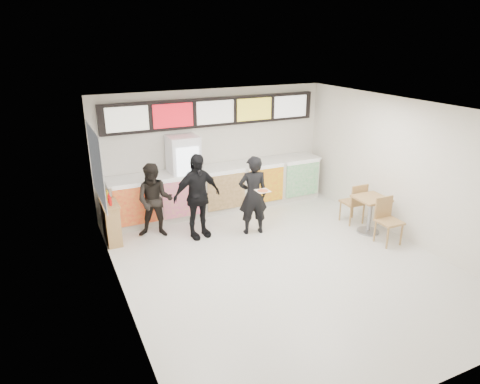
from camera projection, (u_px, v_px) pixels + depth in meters
floor at (282, 264)px, 8.35m from camera, size 7.00×7.00×0.00m
ceiling at (288, 110)px, 7.32m from camera, size 7.00×7.00×0.00m
wall_back at (214, 149)px, 10.81m from camera, size 6.00×0.00×6.00m
wall_left at (119, 220)px, 6.64m from camera, size 0.00×7.00×7.00m
wall_right at (407, 171)px, 9.04m from camera, size 0.00×7.00×7.00m
service_counter at (221, 188)px, 10.79m from camera, size 5.56×0.77×1.14m
menu_board at (214, 112)px, 10.41m from camera, size 5.50×0.14×0.70m
drinks_fridge at (184, 177)px, 10.28m from camera, size 0.70×0.67×2.00m
mirror_panel at (96, 164)px, 8.64m from camera, size 0.01×2.00×1.50m
customer_main at (253, 195)px, 9.39m from camera, size 0.72×0.55×1.79m
customer_left at (155, 201)px, 9.26m from camera, size 0.99×0.90×1.66m
customer_mid at (197, 196)px, 9.20m from camera, size 1.16×0.62×1.89m
pizza_slice at (263, 191)px, 8.92m from camera, size 0.36×0.36×0.02m
cafe_table at (370, 208)px, 9.52m from camera, size 0.69×1.71×1.00m
condiment_ledge at (111, 221)px, 9.13m from camera, size 0.33×0.81×1.09m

